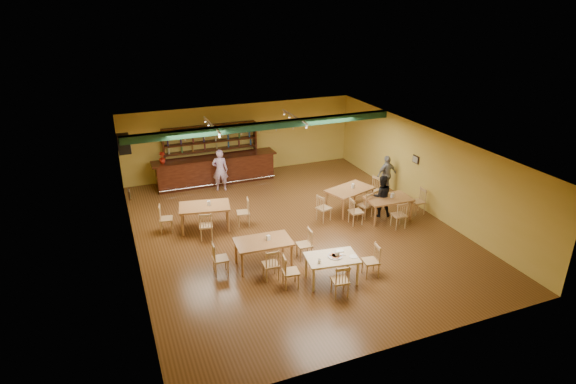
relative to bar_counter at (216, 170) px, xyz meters
name	(u,v)px	position (x,y,z in m)	size (l,w,h in m)	color
floor	(294,230)	(1.37, -5.15, -0.56)	(12.00, 12.00, 0.00)	#533517
ceiling_beam	(265,126)	(1.37, -2.35, 2.31)	(10.00, 0.30, 0.25)	#10311E
track_rail_left	(212,125)	(-0.43, -1.75, 2.38)	(0.05, 2.50, 0.05)	silver
track_rail_right	(295,117)	(2.77, -1.75, 2.38)	(0.05, 2.50, 0.05)	silver
ac_unit	(124,144)	(-3.43, -0.95, 1.79)	(0.34, 0.70, 0.48)	silver
picture_left	(129,194)	(-3.60, -4.15, 1.14)	(0.04, 0.34, 0.28)	black
picture_right	(416,159)	(6.34, -4.65, 1.14)	(0.04, 0.34, 0.28)	black
bar_counter	(216,170)	(0.00, 0.00, 0.00)	(5.05, 0.85, 1.13)	black
back_bar_hutch	(211,152)	(0.00, 0.63, 0.57)	(3.91, 0.40, 2.28)	black
poinsettia	(162,158)	(-2.08, 0.00, 0.79)	(0.25, 0.25, 0.45)	#A01C0E
dining_table_a	(205,217)	(-1.31, -3.87, -0.16)	(1.64, 0.98, 0.82)	#9A6036
dining_table_b	(349,199)	(3.83, -4.39, -0.15)	(1.66, 1.00, 0.83)	#9A6036
dining_table_c	(263,253)	(-0.28, -6.82, -0.17)	(1.60, 0.96, 0.80)	#9A6036
dining_table_d	(388,208)	(4.73, -5.50, -0.18)	(1.55, 0.93, 0.78)	#9A6036
near_table	(331,269)	(1.18, -8.26, -0.19)	(1.38, 0.89, 0.74)	tan
pizza_tray	(335,256)	(1.28, -8.26, 0.18)	(0.40, 0.40, 0.01)	silver
parmesan_shaker	(319,261)	(0.73, -8.41, 0.23)	(0.07, 0.07, 0.11)	#EAE5C6
napkin_stack	(340,251)	(1.52, -8.06, 0.19)	(0.20, 0.15, 0.03)	white
pizza_server	(339,254)	(1.42, -8.21, 0.19)	(0.32, 0.09, 0.00)	silver
side_plate	(353,257)	(1.72, -8.46, 0.18)	(0.22, 0.22, 0.01)	white
patron_bar	(220,170)	(-0.01, -0.83, 0.28)	(0.62, 0.40, 1.69)	#9355B8
patron_right_a	(381,196)	(4.63, -5.19, 0.19)	(0.73, 0.57, 1.50)	black
patron_right_b	(387,175)	(5.93, -3.50, 0.20)	(0.89, 0.37, 1.52)	gray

